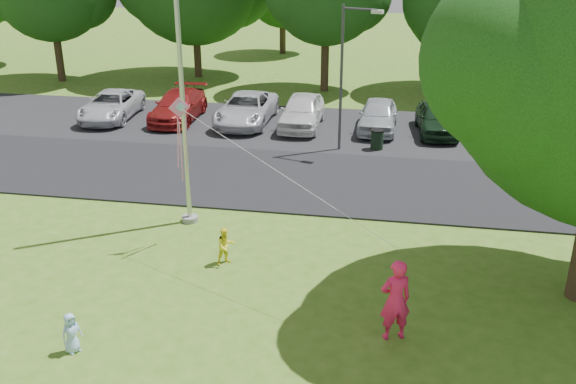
% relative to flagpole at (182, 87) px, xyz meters
% --- Properties ---
extents(ground, '(120.00, 120.00, 0.00)m').
position_rel_flagpole_xyz_m(ground, '(3.50, -5.00, -4.17)').
color(ground, '#3F661A').
rests_on(ground, ground).
extents(park_road, '(60.00, 6.00, 0.06)m').
position_rel_flagpole_xyz_m(park_road, '(3.50, 4.00, -4.14)').
color(park_road, black).
rests_on(park_road, ground).
extents(parking_strip, '(42.00, 7.00, 0.06)m').
position_rel_flagpole_xyz_m(parking_strip, '(3.50, 10.50, -4.14)').
color(parking_strip, black).
rests_on(parking_strip, ground).
extents(flagpole, '(0.50, 0.50, 10.00)m').
position_rel_flagpole_xyz_m(flagpole, '(0.00, 0.00, 0.00)').
color(flagpole, '#B7BABF').
rests_on(flagpole, ground).
extents(street_lamp, '(1.58, 0.60, 5.74)m').
position_rel_flagpole_xyz_m(street_lamp, '(4.02, 7.55, -0.72)').
color(street_lamp, '#3F3F44').
rests_on(street_lamp, ground).
extents(trash_can, '(0.54, 0.54, 0.86)m').
position_rel_flagpole_xyz_m(trash_can, '(5.30, 7.90, -3.73)').
color(trash_can, black).
rests_on(trash_can, ground).
extents(parked_cars, '(23.32, 5.12, 1.47)m').
position_rel_flagpole_xyz_m(parked_cars, '(2.28, 10.48, -3.43)').
color(parked_cars, silver).
rests_on(parked_cars, ground).
extents(woman, '(0.82, 0.69, 1.90)m').
position_rel_flagpole_xyz_m(woman, '(6.29, -5.05, -3.22)').
color(woman, '#F3205B').
rests_on(woman, ground).
extents(child_yellow, '(0.64, 0.63, 1.04)m').
position_rel_flagpole_xyz_m(child_yellow, '(1.80, -2.42, -3.65)').
color(child_yellow, '#FFF328').
rests_on(child_yellow, ground).
extents(child_blue, '(0.48, 0.53, 0.91)m').
position_rel_flagpole_xyz_m(child_blue, '(-0.37, -6.74, -3.71)').
color(child_blue, '#A3C9FA').
rests_on(child_blue, ground).
extents(kite, '(6.16, 3.91, 2.44)m').
position_rel_flagpole_xyz_m(kite, '(0.57, -1.50, -0.70)').
color(kite, pink).
rests_on(kite, ground).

